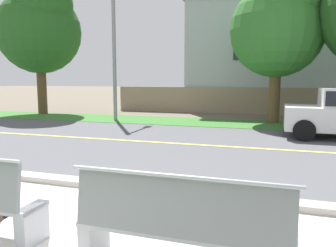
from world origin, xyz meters
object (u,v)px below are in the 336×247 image
(streetlamp, at_px, (116,31))
(shade_tree_left, at_px, (280,23))
(shade_tree_far_left, at_px, (40,26))
(bench_right, at_px, (182,229))

(streetlamp, bearing_deg, shade_tree_left, 7.12)
(shade_tree_far_left, bearing_deg, shade_tree_left, -0.78)
(streetlamp, relative_size, shade_tree_left, 1.10)
(shade_tree_far_left, xyz_separation_m, shade_tree_left, (11.65, -0.16, -0.47))
(shade_tree_far_left, bearing_deg, streetlamp, -12.00)
(bench_right, bearing_deg, shade_tree_far_left, 132.29)
(bench_right, distance_m, shade_tree_far_left, 16.70)
(bench_right, relative_size, shade_tree_left, 0.32)
(bench_right, xyz_separation_m, shade_tree_left, (0.75, 11.82, 3.59))
(streetlamp, xyz_separation_m, shade_tree_left, (6.87, 0.86, 0.13))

